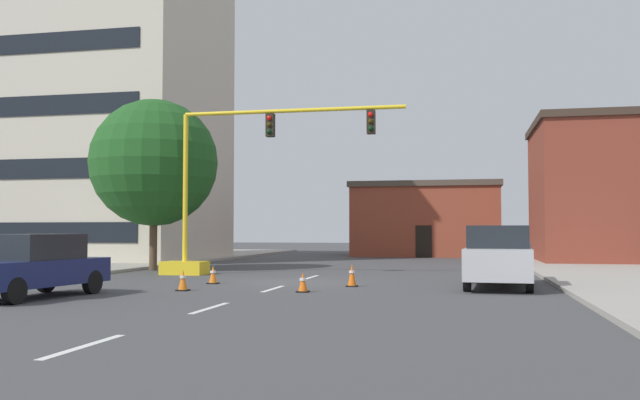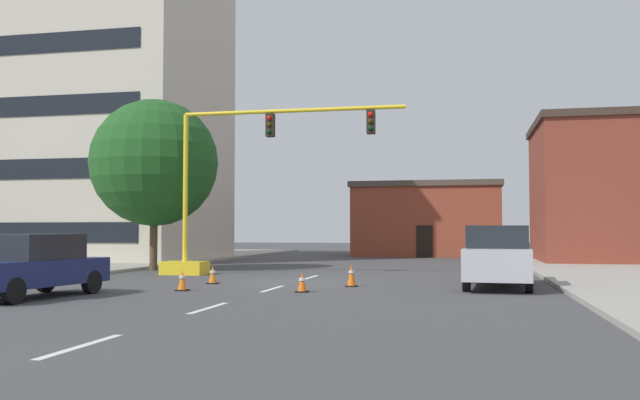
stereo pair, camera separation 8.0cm
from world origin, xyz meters
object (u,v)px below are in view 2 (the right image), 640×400
object	(u,v)px
tree_left_near	(154,163)
traffic_cone_roadside_a	(351,275)
traffic_cone_roadside_c	(213,275)
pickup_truck_silver	(498,257)
traffic_cone_roadside_b	(302,282)
traffic_signal_gantry	(216,219)
sedan_navy_near_left	(32,265)
traffic_cone_roadside_d	(182,280)

from	to	relation	value
tree_left_near	traffic_cone_roadside_a	xyz separation A→B (m)	(10.49, -7.26, -4.62)
traffic_cone_roadside_a	traffic_cone_roadside_c	distance (m)	4.89
tree_left_near	traffic_cone_roadside_a	distance (m)	13.57
pickup_truck_silver	traffic_cone_roadside_b	distance (m)	6.55
traffic_cone_roadside_b	traffic_cone_roadside_c	bearing A→B (deg)	146.19
traffic_signal_gantry	traffic_cone_roadside_b	size ratio (longest dim) A/B	17.17
traffic_cone_roadside_a	traffic_cone_roadside_c	bearing A→B (deg)	177.75
tree_left_near	sedan_navy_near_left	xyz separation A→B (m)	(2.53, -12.76, -4.11)
tree_left_near	traffic_cone_roadside_c	size ratio (longest dim) A/B	12.47
pickup_truck_silver	traffic_cone_roadside_a	world-z (taller)	pickup_truck_silver
traffic_cone_roadside_d	pickup_truck_silver	bearing A→B (deg)	18.64
traffic_signal_gantry	sedan_navy_near_left	world-z (taller)	traffic_signal_gantry
sedan_navy_near_left	traffic_cone_roadside_c	world-z (taller)	sedan_navy_near_left
sedan_navy_near_left	traffic_cone_roadside_b	world-z (taller)	sedan_navy_near_left
tree_left_near	sedan_navy_near_left	bearing A→B (deg)	-78.77
sedan_navy_near_left	traffic_cone_roadside_c	size ratio (longest dim) A/B	7.35
pickup_truck_silver	sedan_navy_near_left	bearing A→B (deg)	-154.28
sedan_navy_near_left	tree_left_near	bearing A→B (deg)	101.23
traffic_signal_gantry	traffic_cone_roadside_c	distance (m)	5.23
tree_left_near	pickup_truck_silver	xyz separation A→B (m)	(15.19, -6.66, -4.02)
traffic_cone_roadside_b	tree_left_near	bearing A→B (deg)	134.36
traffic_cone_roadside_c	traffic_cone_roadside_b	bearing A→B (deg)	-33.81
traffic_cone_roadside_b	traffic_cone_roadside_d	size ratio (longest dim) A/B	0.90
sedan_navy_near_left	traffic_cone_roadside_a	distance (m)	9.69
pickup_truck_silver	traffic_cone_roadside_a	bearing A→B (deg)	-172.68
traffic_signal_gantry	traffic_cone_roadside_d	xyz separation A→B (m)	(1.70, -7.35, -1.99)
traffic_signal_gantry	tree_left_near	distance (m)	5.42
traffic_cone_roadside_b	traffic_cone_roadside_d	bearing A→B (deg)	-175.97
traffic_cone_roadside_d	traffic_signal_gantry	bearing A→B (deg)	103.01
traffic_signal_gantry	traffic_cone_roadside_b	world-z (taller)	traffic_signal_gantry
traffic_cone_roadside_a	sedan_navy_near_left	bearing A→B (deg)	-145.37
tree_left_near	traffic_cone_roadside_b	size ratio (longest dim) A/B	13.41
pickup_truck_silver	traffic_cone_roadside_c	distance (m)	9.62
traffic_cone_roadside_c	traffic_signal_gantry	bearing A→B (deg)	109.51
sedan_navy_near_left	traffic_cone_roadside_d	bearing A→B (deg)	42.53
tree_left_near	traffic_cone_roadside_a	size ratio (longest dim) A/B	10.54
pickup_truck_silver	sedan_navy_near_left	distance (m)	14.05
traffic_cone_roadside_d	tree_left_near	bearing A→B (deg)	119.97
traffic_signal_gantry	traffic_cone_roadside_d	bearing A→B (deg)	-76.99
tree_left_near	traffic_cone_roadside_c	distance (m)	10.16
sedan_navy_near_left	traffic_cone_roadside_d	size ratio (longest dim) A/B	7.14
pickup_truck_silver	traffic_cone_roadside_d	distance (m)	10.05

